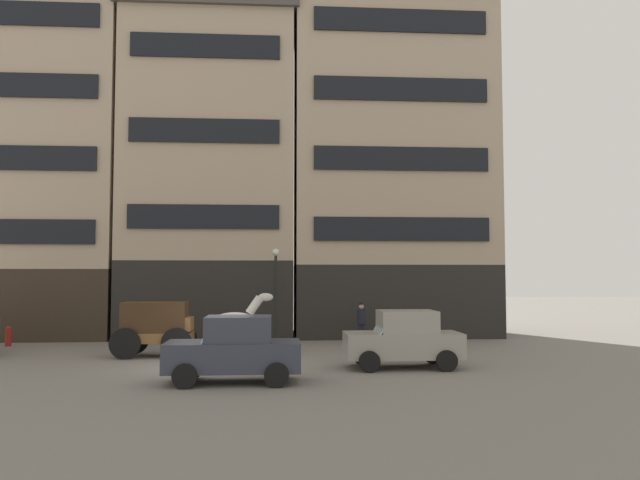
{
  "coord_description": "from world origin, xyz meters",
  "views": [
    {
      "loc": [
        2.15,
        -20.26,
        2.98
      ],
      "look_at": [
        3.69,
        2.03,
        4.25
      ],
      "focal_mm": 34.3,
      "sensor_mm": 36.0,
      "label": 1
    }
  ],
  "objects": [
    {
      "name": "streetlamp_curbside",
      "position": [
        2.06,
        6.47,
        2.67
      ],
      "size": [
        0.32,
        0.32,
        4.12
      ],
      "color": "black",
      "rests_on": "ground_plane"
    },
    {
      "name": "sedan_dark",
      "position": [
        0.96,
        -3.1,
        0.91
      ],
      "size": [
        3.7,
        1.87,
        1.83
      ],
      "color": "#333847",
      "rests_on": "ground_plane"
    },
    {
      "name": "building_far_left",
      "position": [
        -9.06,
        10.14,
        8.5
      ],
      "size": [
        7.85,
        5.7,
        16.9
      ],
      "color": "#33281E",
      "rests_on": "ground_plane"
    },
    {
      "name": "building_center_left",
      "position": [
        -1.19,
        10.14,
        8.02
      ],
      "size": [
        8.6,
        5.7,
        15.94
      ],
      "color": "black",
      "rests_on": "ground_plane"
    },
    {
      "name": "cargo_wagon",
      "position": [
        -2.27,
        2.52,
        1.15
      ],
      "size": [
        2.9,
        1.5,
        1.98
      ],
      "color": "brown",
      "rests_on": "ground_plane"
    },
    {
      "name": "sedan_light",
      "position": [
        6.18,
        -0.78,
        0.91
      ],
      "size": [
        3.7,
        1.87,
        1.83
      ],
      "color": "gray",
      "rests_on": "ground_plane"
    },
    {
      "name": "building_center_right",
      "position": [
        7.87,
        10.14,
        8.58
      ],
      "size": [
        10.23,
        5.7,
        17.06
      ],
      "color": "black",
      "rests_on": "ground_plane"
    },
    {
      "name": "pedestrian_officer",
      "position": [
        5.79,
        6.22,
        0.98
      ],
      "size": [
        0.37,
        0.37,
        1.79
      ],
      "color": "black",
      "rests_on": "ground_plane"
    },
    {
      "name": "ground_plane",
      "position": [
        0.0,
        0.0,
        0.0
      ],
      "size": [
        120.0,
        120.0,
        0.0
      ],
      "primitive_type": "plane",
      "color": "slate"
    },
    {
      "name": "fire_hydrant_curbside",
      "position": [
        -9.06,
        6.22,
        0.43
      ],
      "size": [
        0.24,
        0.24,
        0.83
      ],
      "color": "maroon",
      "rests_on": "ground_plane"
    },
    {
      "name": "draft_horse",
      "position": [
        0.68,
        2.52,
        1.27
      ],
      "size": [
        2.34,
        0.6,
        2.3
      ],
      "color": "beige",
      "rests_on": "ground_plane"
    }
  ]
}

